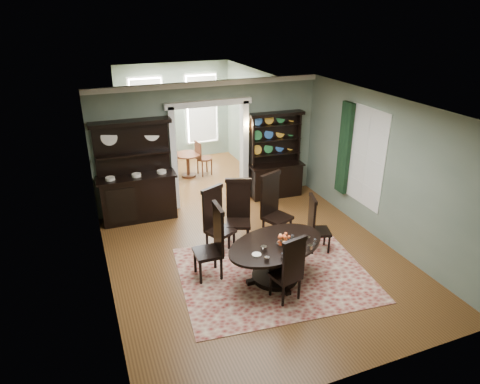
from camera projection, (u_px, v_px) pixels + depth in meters
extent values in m
cube|color=brown|center=(258.00, 262.00, 8.31)|extent=(5.50, 6.00, 0.01)
cube|color=silver|center=(262.00, 109.00, 7.09)|extent=(5.50, 6.00, 0.01)
cube|color=slate|center=(101.00, 217.00, 6.78)|extent=(0.01, 6.00, 3.00)
cube|color=slate|center=(385.00, 171.00, 8.61)|extent=(0.01, 6.00, 3.00)
cube|color=slate|center=(361.00, 285.00, 5.14)|extent=(5.50, 0.01, 3.00)
cube|color=slate|center=(132.00, 153.00, 9.64)|extent=(1.85, 0.01, 3.00)
cube|color=slate|center=(278.00, 136.00, 10.86)|extent=(1.85, 0.01, 3.00)
cube|color=slate|center=(208.00, 92.00, 9.74)|extent=(1.80, 0.01, 0.50)
cube|color=silver|center=(208.00, 84.00, 9.62)|extent=(5.50, 0.10, 0.12)
cube|color=brown|center=(192.00, 177.00, 12.35)|extent=(3.50, 3.50, 0.01)
cube|color=silver|center=(187.00, 70.00, 11.13)|extent=(3.50, 3.50, 0.01)
cube|color=slate|center=(125.00, 133.00, 11.15)|extent=(0.01, 3.50, 3.00)
cube|color=slate|center=(249.00, 121.00, 12.32)|extent=(0.01, 3.50, 3.00)
cube|color=slate|center=(175.00, 112.00, 13.23)|extent=(3.50, 0.01, 3.00)
cube|color=silver|center=(148.00, 114.00, 12.88)|extent=(1.05, 0.06, 2.20)
cube|color=silver|center=(202.00, 109.00, 13.45)|extent=(1.05, 0.06, 2.20)
cube|color=silver|center=(173.00, 159.00, 10.05)|extent=(0.14, 0.25, 2.50)
cube|color=silver|center=(244.00, 150.00, 10.65)|extent=(0.14, 0.25, 2.50)
cube|color=silver|center=(208.00, 103.00, 9.84)|extent=(2.08, 0.25, 0.14)
cube|color=white|center=(366.00, 157.00, 9.08)|extent=(0.02, 1.10, 2.00)
cube|color=silver|center=(366.00, 157.00, 9.08)|extent=(0.01, 1.22, 2.12)
cube|color=#163118|center=(344.00, 149.00, 9.63)|extent=(0.10, 0.35, 2.10)
cube|color=gold|center=(247.00, 127.00, 10.36)|extent=(0.08, 0.05, 0.18)
sphere|color=#FFD88C|center=(246.00, 126.00, 10.16)|extent=(0.07, 0.07, 0.07)
sphere|color=#FFD88C|center=(254.00, 125.00, 10.23)|extent=(0.07, 0.07, 0.07)
cube|color=maroon|center=(274.00, 274.00, 7.93)|extent=(3.66, 3.05, 0.01)
ellipsoid|color=black|center=(276.00, 245.00, 7.51)|extent=(2.14, 1.66, 0.05)
cylinder|color=black|center=(276.00, 246.00, 7.52)|extent=(2.16, 2.16, 0.03)
cylinder|color=black|center=(275.00, 261.00, 7.65)|extent=(0.24, 0.24, 0.66)
cylinder|color=black|center=(275.00, 276.00, 7.78)|extent=(0.83, 0.83, 0.10)
cylinder|color=silver|center=(283.00, 244.00, 7.44)|extent=(0.24, 0.24, 0.04)
cube|color=black|center=(220.00, 231.00, 8.42)|extent=(0.64, 0.63, 0.06)
cube|color=black|center=(213.00, 209.00, 8.38)|extent=(0.46, 0.25, 0.82)
cube|color=black|center=(212.00, 189.00, 8.21)|extent=(0.51, 0.29, 0.08)
cylinder|color=black|center=(220.00, 249.00, 8.27)|extent=(0.05, 0.05, 0.49)
cylinder|color=black|center=(234.00, 242.00, 8.52)|extent=(0.05, 0.05, 0.49)
cylinder|color=black|center=(207.00, 242.00, 8.51)|extent=(0.05, 0.05, 0.49)
cylinder|color=black|center=(221.00, 235.00, 8.76)|extent=(0.05, 0.05, 0.49)
cube|color=black|center=(238.00, 223.00, 8.72)|extent=(0.63, 0.61, 0.06)
cube|color=black|center=(238.00, 200.00, 8.74)|extent=(0.48, 0.23, 0.83)
cube|color=black|center=(238.00, 180.00, 8.57)|extent=(0.53, 0.26, 0.09)
cylinder|color=black|center=(229.00, 238.00, 8.64)|extent=(0.05, 0.05, 0.49)
cylinder|color=black|center=(248.00, 238.00, 8.64)|extent=(0.05, 0.05, 0.49)
cylinder|color=black|center=(229.00, 229.00, 8.99)|extent=(0.05, 0.05, 0.49)
cylinder|color=black|center=(248.00, 229.00, 8.99)|extent=(0.05, 0.05, 0.49)
cube|color=black|center=(277.00, 218.00, 8.88)|extent=(0.67, 0.65, 0.07)
cube|color=black|center=(270.00, 195.00, 8.85)|extent=(0.50, 0.25, 0.87)
cube|color=black|center=(270.00, 175.00, 8.67)|extent=(0.55, 0.29, 0.09)
cylinder|color=black|center=(278.00, 235.00, 8.73)|extent=(0.06, 0.06, 0.51)
cylinder|color=black|center=(290.00, 229.00, 8.98)|extent=(0.06, 0.06, 0.51)
cylinder|color=black|center=(263.00, 229.00, 8.99)|extent=(0.06, 0.06, 0.51)
cylinder|color=black|center=(276.00, 222.00, 9.25)|extent=(0.06, 0.06, 0.51)
cube|color=black|center=(208.00, 253.00, 7.68)|extent=(0.49, 0.51, 0.06)
cube|color=black|center=(219.00, 230.00, 7.57)|extent=(0.07, 0.49, 0.84)
cube|color=black|center=(218.00, 208.00, 7.40)|extent=(0.09, 0.54, 0.09)
cylinder|color=black|center=(195.00, 261.00, 7.89)|extent=(0.05, 0.05, 0.49)
cylinder|color=black|center=(201.00, 272.00, 7.55)|extent=(0.05, 0.05, 0.49)
cylinder|color=black|center=(215.00, 257.00, 8.01)|extent=(0.05, 0.05, 0.49)
cylinder|color=black|center=(221.00, 268.00, 7.67)|extent=(0.05, 0.05, 0.49)
cube|color=black|center=(320.00, 232.00, 8.55)|extent=(0.50, 0.52, 0.05)
cube|color=black|center=(312.00, 216.00, 8.39)|extent=(0.16, 0.41, 0.71)
cube|color=black|center=(313.00, 199.00, 8.24)|extent=(0.19, 0.45, 0.07)
cylinder|color=black|center=(329.00, 244.00, 8.50)|extent=(0.05, 0.05, 0.42)
cylinder|color=black|center=(325.00, 236.00, 8.79)|extent=(0.05, 0.05, 0.42)
cylinder|color=black|center=(313.00, 245.00, 8.47)|extent=(0.05, 0.05, 0.42)
cylinder|color=black|center=(309.00, 237.00, 8.77)|extent=(0.05, 0.05, 0.42)
cube|color=black|center=(285.00, 276.00, 7.13)|extent=(0.52, 0.50, 0.06)
cube|color=black|center=(294.00, 262.00, 6.83)|extent=(0.44, 0.14, 0.74)
cube|color=black|center=(295.00, 241.00, 6.67)|extent=(0.48, 0.17, 0.08)
cylinder|color=black|center=(286.00, 278.00, 7.43)|extent=(0.05, 0.05, 0.44)
cylinder|color=black|center=(270.00, 285.00, 7.26)|extent=(0.05, 0.05, 0.44)
cylinder|color=black|center=(299.00, 288.00, 7.17)|extent=(0.05, 0.05, 0.44)
cylinder|color=black|center=(283.00, 295.00, 7.00)|extent=(0.05, 0.05, 0.44)
cube|color=black|center=(139.00, 198.00, 9.77)|extent=(1.66, 0.61, 1.03)
cube|color=black|center=(136.00, 177.00, 9.56)|extent=(1.76, 0.67, 0.05)
cube|color=black|center=(132.00, 147.00, 9.50)|extent=(1.65, 0.13, 1.21)
cube|color=black|center=(133.00, 154.00, 9.46)|extent=(1.60, 0.33, 0.04)
cube|color=black|center=(130.00, 122.00, 9.15)|extent=(1.76, 0.41, 0.08)
cube|color=black|center=(276.00, 180.00, 11.01)|extent=(1.32, 0.54, 0.84)
cube|color=black|center=(276.00, 165.00, 10.83)|extent=(1.42, 0.59, 0.04)
cube|color=black|center=(274.00, 139.00, 10.73)|extent=(1.30, 0.13, 1.26)
cube|color=black|center=(252.00, 142.00, 10.44)|extent=(0.06, 0.24, 1.30)
cube|color=black|center=(298.00, 137.00, 10.86)|extent=(0.06, 0.24, 1.30)
cube|color=black|center=(277.00, 114.00, 10.37)|extent=(1.41, 0.37, 0.07)
cube|color=black|center=(275.00, 154.00, 10.80)|extent=(1.31, 0.31, 0.03)
cube|color=black|center=(275.00, 140.00, 10.65)|extent=(1.31, 0.31, 0.03)
cube|color=black|center=(276.00, 125.00, 10.50)|extent=(1.31, 0.31, 0.03)
cylinder|color=#542B18|center=(188.00, 154.00, 12.13)|extent=(0.74, 0.74, 0.04)
cylinder|color=#542B18|center=(188.00, 165.00, 12.26)|extent=(0.09, 0.09, 0.65)
cylinder|color=#542B18|center=(189.00, 175.00, 12.38)|extent=(0.41, 0.41, 0.06)
cylinder|color=#542B18|center=(172.00, 168.00, 11.91)|extent=(0.36, 0.36, 0.04)
cube|color=#542B18|center=(177.00, 160.00, 11.84)|extent=(0.12, 0.31, 0.45)
cylinder|color=#542B18|center=(168.00, 173.00, 12.10)|extent=(0.03, 0.03, 0.40)
cylinder|color=#542B18|center=(167.00, 176.00, 11.87)|extent=(0.03, 0.03, 0.40)
cylinder|color=#542B18|center=(177.00, 173.00, 12.12)|extent=(0.03, 0.03, 0.40)
cylinder|color=#542B18|center=(176.00, 176.00, 11.89)|extent=(0.03, 0.03, 0.40)
cylinder|color=#542B18|center=(204.00, 159.00, 12.35)|extent=(0.43, 0.43, 0.04)
cube|color=#542B18|center=(198.00, 151.00, 12.15)|extent=(0.10, 0.39, 0.54)
cylinder|color=#542B18|center=(212.00, 167.00, 12.41)|extent=(0.04, 0.04, 0.48)
cylinder|color=#542B18|center=(207.00, 164.00, 12.64)|extent=(0.04, 0.04, 0.48)
cylinder|color=#542B18|center=(202.00, 169.00, 12.26)|extent=(0.04, 0.04, 0.48)
cylinder|color=#542B18|center=(198.00, 166.00, 12.49)|extent=(0.04, 0.04, 0.48)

